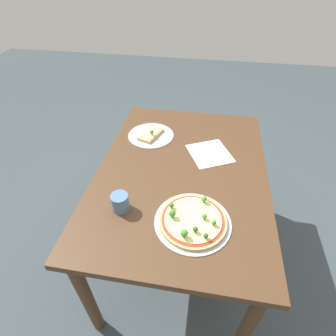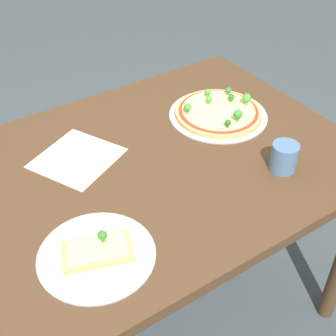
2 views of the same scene
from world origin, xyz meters
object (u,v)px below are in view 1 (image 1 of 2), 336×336
drinking_cup (120,202)px  pizza_tray_slice (151,135)px  dining_table (181,183)px  pizza_tray_whole (193,220)px

drinking_cup → pizza_tray_slice: bearing=179.4°
dining_table → drinking_cup: bearing=-37.4°
dining_table → pizza_tray_whole: bearing=14.7°
pizza_tray_whole → drinking_cup: size_ratio=3.92×
pizza_tray_slice → drinking_cup: size_ratio=3.35×
dining_table → drinking_cup: size_ratio=14.71×
pizza_tray_whole → pizza_tray_slice: 0.69m
dining_table → pizza_tray_slice: bearing=-140.9°
dining_table → pizza_tray_whole: size_ratio=3.75×
dining_table → pizza_tray_slice: size_ratio=4.40×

